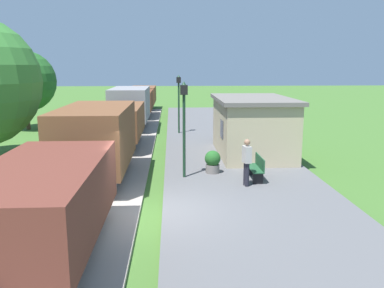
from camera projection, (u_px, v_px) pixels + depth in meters
name	position (u px, v px, depth m)	size (l,w,h in m)	color
ground_plane	(156.00, 218.00, 12.11)	(160.00, 160.00, 0.00)	#3D6628
platform_slab	(261.00, 212.00, 12.25)	(6.00, 60.00, 0.25)	#565659
track_ballast	(75.00, 218.00, 11.98)	(3.80, 60.00, 0.12)	#9E9389
rail_near	(99.00, 213.00, 11.99)	(0.07, 60.00, 0.14)	slate
rail_far	(50.00, 214.00, 11.92)	(0.07, 60.00, 0.14)	slate
freight_train	(125.00, 115.00, 24.94)	(2.50, 39.20, 2.72)	brown
station_hut	(252.00, 126.00, 19.47)	(3.50, 5.80, 2.78)	tan
bench_near_hut	(257.00, 167.00, 15.27)	(0.42, 1.50, 0.91)	#1E4C2D
bench_down_platform	(226.00, 131.00, 23.61)	(0.42, 1.50, 0.91)	#1E4C2D
person_waiting	(247.00, 161.00, 14.38)	(0.31, 0.42, 1.71)	black
potted_planter	(213.00, 161.00, 16.22)	(0.64, 0.64, 0.92)	slate
lamp_post_near	(184.00, 112.00, 15.21)	(0.28, 0.28, 3.70)	#193823
lamp_post_far	(179.00, 93.00, 25.47)	(0.28, 0.28, 3.70)	#193823
tree_field_left	(25.00, 81.00, 28.36)	(4.29, 4.29, 5.58)	#4C3823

